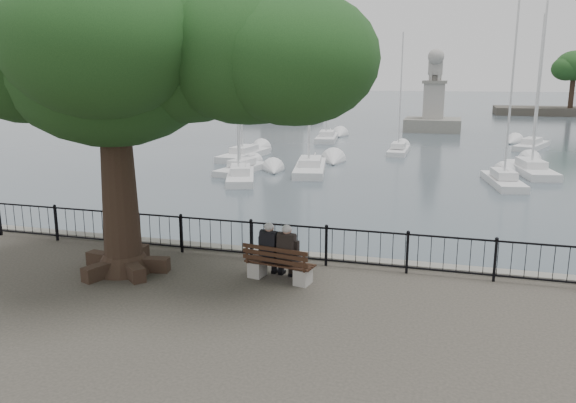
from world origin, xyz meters
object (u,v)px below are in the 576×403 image
(bench, at_px, (279,268))
(lion_monument, at_px, (433,111))
(person_right, at_px, (289,255))
(tree, at_px, (142,43))
(person_left, at_px, (272,252))
(lighthouse, at_px, (282,25))

(bench, distance_m, lion_monument, 48.83)
(bench, height_order, person_right, person_right)
(tree, bearing_deg, person_left, 7.75)
(person_left, distance_m, lion_monument, 48.70)
(person_left, relative_size, tree, 0.14)
(person_right, bearing_deg, person_left, 170.10)
(tree, bearing_deg, person_right, 5.38)
(lion_monument, bearing_deg, lighthouse, 148.91)
(lighthouse, bearing_deg, bench, -73.38)
(tree, xyz_separation_m, lion_monument, (4.93, 49.04, -4.31))
(lion_monument, bearing_deg, tree, -95.75)
(person_left, relative_size, person_right, 1.00)
(lion_monument, bearing_deg, person_right, -91.88)
(tree, relative_size, lighthouse, 0.35)
(bench, xyz_separation_m, person_left, (-0.21, 0.13, 0.33))
(bench, height_order, person_left, person_left)
(tree, xyz_separation_m, lighthouse, (-15.07, 61.11, 5.63))
(lighthouse, distance_m, lion_monument, 25.38)
(bench, relative_size, person_right, 1.24)
(person_right, height_order, tree, tree)
(lighthouse, bearing_deg, lion_monument, -31.09)
(person_right, bearing_deg, bench, -166.68)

